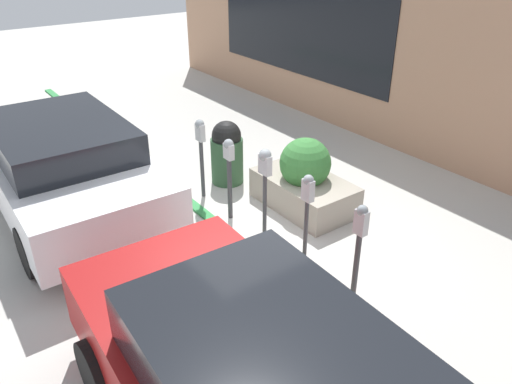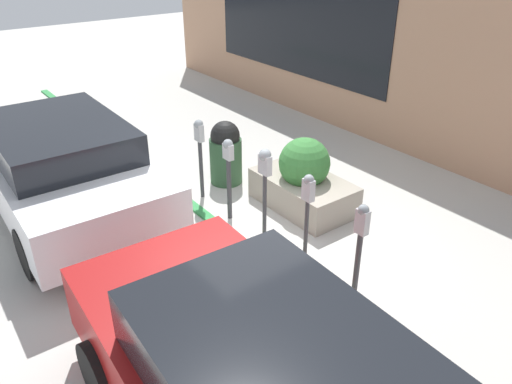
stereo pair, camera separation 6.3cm
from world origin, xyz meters
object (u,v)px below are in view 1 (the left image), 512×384
Objects in this scene: parking_meter_nearest at (359,242)px; planter_box at (304,181)px; parking_meter_farthest at (201,144)px; trash_bin at (227,152)px; parking_meter_second at (307,203)px; parked_car_middle at (61,162)px; parking_meter_fourth at (229,166)px; parking_meter_middle at (265,173)px.

planter_box is at bearing -27.29° from parking_meter_nearest.
parking_meter_farthest is 0.77m from trash_bin.
parking_meter_nearest is 1.22× the size of trash_bin.
trash_bin is at bearing -9.69° from parking_meter_nearest.
parking_meter_farthest is (2.49, 0.05, -0.04)m from parking_meter_second.
trash_bin is at bearing -104.09° from parked_car_middle.
parked_car_middle reaches higher than parking_meter_fourth.
parked_car_middle is at bearing 75.02° from trash_bin.
parked_car_middle reaches higher than planter_box.
parking_meter_second is 1.65m from parking_meter_fourth.
planter_box is at bearing -40.79° from parking_meter_second.
planter_box is (0.43, -1.11, -0.62)m from parking_meter_middle.
parking_meter_middle is 1.35m from planter_box.
parked_car_middle is (1.76, 1.92, -0.07)m from parking_meter_fourth.
trash_bin is (0.22, -0.63, -0.38)m from parking_meter_farthest.
trash_bin is (2.71, -0.58, -0.42)m from parking_meter_second.
parked_car_middle reaches higher than parking_meter_farthest.
parking_meter_nearest is 1.01× the size of parking_meter_farthest.
parking_meter_farthest is (0.85, -0.02, 0.06)m from parking_meter_fourth.
parked_car_middle is (2.15, 3.06, 0.36)m from planter_box.
parking_meter_middle is (0.82, 0.03, 0.10)m from parking_meter_second.
parked_car_middle is at bearing 37.09° from parking_meter_middle.
parking_meter_middle is 1.27× the size of trash_bin.
parked_car_middle is 4.29× the size of trash_bin.
parking_meter_middle reaches higher than parking_meter_second.
parking_meter_middle is at bearing 2.36° from parking_meter_second.
parked_car_middle is at bearing 30.27° from parking_meter_second.
parking_meter_middle reaches higher than parking_meter_farthest.
parking_meter_second is 0.96× the size of parking_meter_middle.
parking_meter_fourth is at bearing 2.41° from parking_meter_second.
parking_meter_second is at bearing -177.64° from parking_meter_middle.
parking_meter_second is 1.04× the size of parking_meter_fourth.
parking_meter_fourth is 2.60m from parked_car_middle.
trash_bin is at bearing -70.60° from parking_meter_farthest.
parking_meter_nearest is at bearing -180.00° from parking_meter_middle.
parking_meter_middle is at bearing -177.53° from parking_meter_fourth.
parking_meter_fourth reaches higher than trash_bin.
parked_car_middle is (3.40, 1.99, -0.17)m from parking_meter_second.
parking_meter_fourth is 1.29m from trash_bin.
parking_meter_middle is at bearing -179.59° from parking_meter_farthest.
parking_meter_fourth is at bearing -131.64° from parked_car_middle.
parking_meter_farthest is at bearing 0.20° from parking_meter_nearest.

